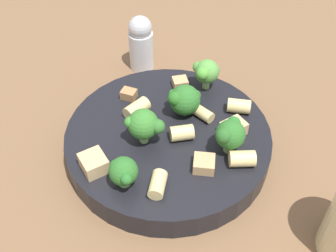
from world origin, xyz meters
name	(u,v)px	position (x,y,z in m)	size (l,w,h in m)	color
ground_plane	(168,150)	(0.00, 0.00, 0.00)	(2.00, 2.00, 0.00)	brown
pasta_bowl	(168,140)	(0.00, 0.00, 0.02)	(0.23, 0.23, 0.03)	black
broccoli_floret_0	(230,134)	(-0.07, -0.01, 0.06)	(0.03, 0.04, 0.04)	#93B766
broccoli_floret_1	(144,125)	(0.02, 0.02, 0.06)	(0.04, 0.03, 0.04)	#9EC175
broccoli_floret_2	(126,173)	(0.00, 0.08, 0.05)	(0.03, 0.03, 0.03)	#84AD60
broccoli_floret_3	(183,99)	(0.00, -0.04, 0.05)	(0.04, 0.04, 0.04)	#9EC175
broccoli_floret_4	(206,72)	(0.00, -0.09, 0.06)	(0.03, 0.03, 0.04)	#9EC175
rigatoni_0	(158,184)	(-0.03, 0.07, 0.04)	(0.02, 0.02, 0.03)	#E0C67F
rigatoni_1	(203,114)	(-0.02, -0.04, 0.04)	(0.01, 0.01, 0.02)	#E0C67F
rigatoni_2	(180,135)	(-0.02, 0.00, 0.04)	(0.02, 0.02, 0.03)	#E0C67F
rigatoni_3	(137,109)	(0.05, -0.01, 0.04)	(0.02, 0.02, 0.03)	#E0C67F
rigatoni_4	(239,106)	(-0.05, -0.07, 0.04)	(0.02, 0.02, 0.03)	#E0C67F
rigatoni_5	(242,159)	(-0.09, 0.00, 0.04)	(0.02, 0.02, 0.03)	#E0C67F
chicken_chunk_0	(129,94)	(0.07, -0.03, 0.04)	(0.02, 0.01, 0.01)	#A87A4C
chicken_chunk_1	(180,83)	(0.03, -0.08, 0.04)	(0.02, 0.02, 0.01)	tan
chicken_chunk_2	(94,163)	(0.04, 0.08, 0.04)	(0.03, 0.02, 0.02)	tan
chicken_chunk_3	(233,128)	(-0.06, -0.04, 0.04)	(0.03, 0.02, 0.02)	tan
chicken_chunk_4	(204,164)	(-0.06, 0.03, 0.04)	(0.02, 0.02, 0.01)	tan
pepper_shaker	(141,43)	(0.12, -0.12, 0.04)	(0.03, 0.03, 0.08)	silver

